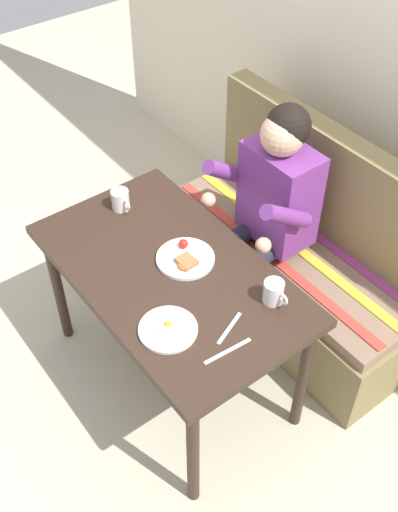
{
  "coord_description": "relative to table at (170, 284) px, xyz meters",
  "views": [
    {
      "loc": [
        1.47,
        -0.97,
        2.54
      ],
      "look_at": [
        0.0,
        0.15,
        0.72
      ],
      "focal_mm": 43.53,
      "sensor_mm": 36.0,
      "label": 1
    }
  ],
  "objects": [
    {
      "name": "table",
      "position": [
        0.0,
        0.0,
        0.0
      ],
      "size": [
        1.2,
        0.7,
        0.73
      ],
      "color": "#322219",
      "rests_on": "ground"
    },
    {
      "name": "knife",
      "position": [
        0.46,
        -0.07,
        0.08
      ],
      "size": [
        0.03,
        0.2,
        0.0
      ],
      "primitive_type": "cube",
      "rotation": [
        0.0,
        0.0,
        -0.08
      ],
      "color": "silver",
      "rests_on": "table"
    },
    {
      "name": "coffee_mug_second",
      "position": [
        -0.45,
        0.05,
        0.13
      ],
      "size": [
        0.12,
        0.08,
        0.1
      ],
      "color": "white",
      "rests_on": "table"
    },
    {
      "name": "plate_eggs",
      "position": [
        0.25,
        -0.19,
        0.09
      ],
      "size": [
        0.22,
        0.22,
        0.04
      ],
      "color": "white",
      "rests_on": "table"
    },
    {
      "name": "couch",
      "position": [
        0.0,
        0.76,
        -0.32
      ],
      "size": [
        1.44,
        0.56,
        1.0
      ],
      "color": "olive",
      "rests_on": "ground"
    },
    {
      "name": "coffee_mug",
      "position": [
        0.38,
        0.22,
        0.13
      ],
      "size": [
        0.12,
        0.08,
        0.1
      ],
      "color": "white",
      "rests_on": "table"
    },
    {
      "name": "person",
      "position": [
        -0.07,
        0.59,
        0.09
      ],
      "size": [
        0.45,
        0.61,
        1.21
      ],
      "color": "#723283",
      "rests_on": "ground"
    },
    {
      "name": "plate_breakfast",
      "position": [
        -0.0,
        0.08,
        0.09
      ],
      "size": [
        0.24,
        0.24,
        0.05
      ],
      "color": "white",
      "rests_on": "table"
    },
    {
      "name": "fork",
      "position": [
        0.38,
        0.0,
        0.08
      ],
      "size": [
        0.08,
        0.16,
        0.0
      ],
      "primitive_type": "cube",
      "rotation": [
        0.0,
        0.0,
        0.39
      ],
      "color": "silver",
      "rests_on": "table"
    },
    {
      "name": "ground_plane",
      "position": [
        0.0,
        0.0,
        -0.65
      ],
      "size": [
        8.0,
        8.0,
        0.0
      ],
      "primitive_type": "plane",
      "color": "#BEB79B"
    }
  ]
}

